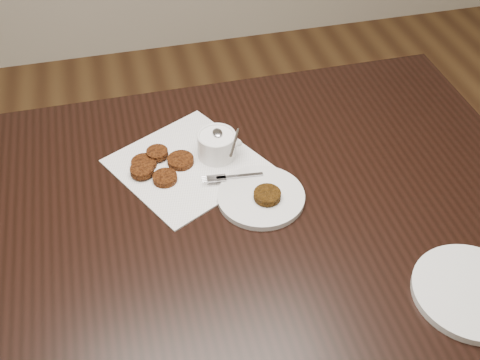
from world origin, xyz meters
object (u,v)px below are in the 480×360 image
plate_with_patty (261,194)px  table (221,314)px  sauce_ramekin (216,134)px  plate_empty (472,292)px  napkin (187,165)px

plate_with_patty → table: bearing=-177.1°
sauce_ramekin → plate_empty: sauce_ramekin is taller
napkin → plate_empty: 0.63m
napkin → sauce_ramekin: size_ratio=2.33×
plate_empty → plate_with_patty: bearing=132.6°
sauce_ramekin → plate_empty: (0.36, -0.48, -0.06)m
plate_with_patty → plate_empty: bearing=-47.4°
table → plate_empty: (0.39, -0.32, 0.38)m
sauce_ramekin → plate_with_patty: sauce_ramekin is taller
table → plate_with_patty: plate_with_patty is taller
table → plate_empty: bearing=-39.0°
sauce_ramekin → plate_empty: 0.60m
plate_with_patty → plate_empty: size_ratio=0.86×
plate_with_patty → napkin: bearing=132.6°
sauce_ramekin → plate_with_patty: (0.06, -0.15, -0.05)m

